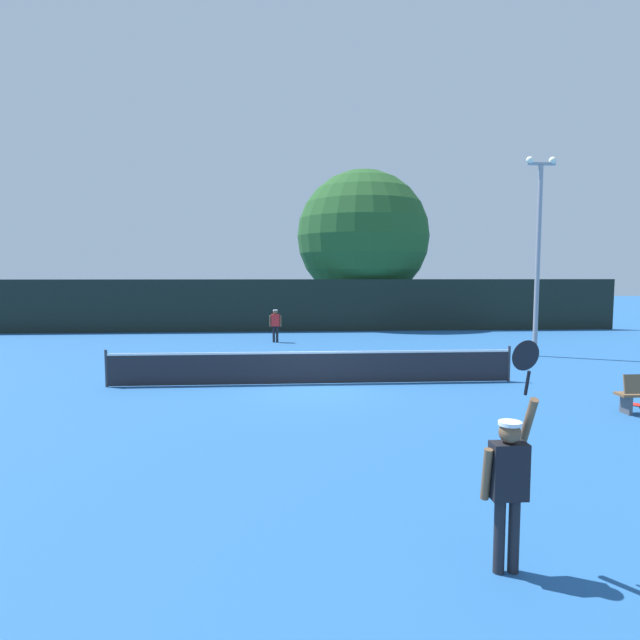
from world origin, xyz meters
name	(u,v)px	position (x,y,z in m)	size (l,w,h in m)	color
ground_plane	(313,384)	(0.00, 0.00, 0.00)	(120.00, 120.00, 0.00)	#235693
tennis_net	(313,367)	(0.00, 0.00, 0.51)	(11.85, 0.08, 1.07)	#232328
perimeter_fence	(299,305)	(0.00, 14.39, 1.46)	(36.63, 0.12, 2.92)	black
player_serving	(509,473)	(1.55, -9.97, 1.10)	(0.67, 0.39, 2.51)	black
player_receiving	(275,323)	(-1.24, 9.68, 0.93)	(0.57, 0.23, 1.54)	red
tennis_ball	(317,371)	(0.23, 1.83, 0.03)	(0.07, 0.07, 0.07)	#CCE033
spare_racket	(637,405)	(7.79, -3.09, 0.02)	(0.28, 0.52, 0.04)	black
light_pole	(538,243)	(9.00, 4.77, 4.40)	(1.18, 0.28, 7.68)	gray
large_tree	(363,237)	(4.11, 17.91, 5.55)	(8.17, 8.17, 9.64)	brown
parked_car_near	(318,308)	(1.62, 22.90, 0.78)	(2.44, 4.42, 1.69)	red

